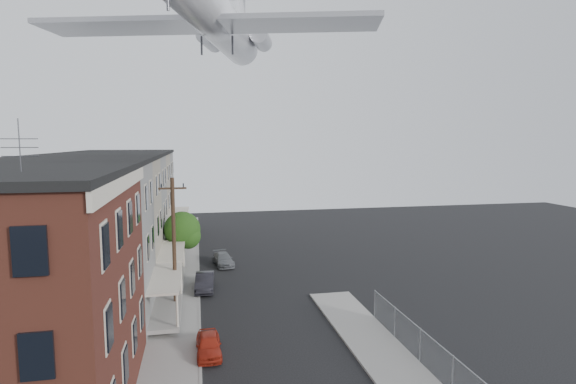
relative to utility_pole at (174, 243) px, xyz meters
name	(u,v)px	position (x,y,z in m)	size (l,w,h in m)	color
sidewalk_left	(180,282)	(0.10, 6.00, -4.61)	(3.00, 62.00, 0.12)	gray
curb_left	(199,281)	(1.55, 6.00, -4.60)	(0.15, 62.00, 0.14)	gray
row_house_a	(64,245)	(-6.36, -1.50, 0.45)	(11.98, 7.00, 10.30)	slate
row_house_b	(91,224)	(-6.36, 5.50, 0.45)	(11.98, 7.00, 10.30)	gray
row_house_c	(108,210)	(-6.36, 12.50, 0.45)	(11.98, 7.00, 10.30)	slate
row_house_d	(121,201)	(-6.36, 19.50, 0.45)	(11.98, 7.00, 10.30)	gray
row_house_e	(130,193)	(-6.36, 26.50, 0.45)	(11.98, 7.00, 10.30)	slate
chainlink_fence	(453,375)	(12.60, -13.00, -3.68)	(0.06, 18.06, 1.90)	gray
utility_pole	(174,243)	(0.00, 0.00, 0.00)	(1.80, 0.26, 9.00)	black
street_tree	(184,231)	(0.33, 9.92, -1.22)	(3.22, 3.20, 5.20)	black
car_near	(209,344)	(2.00, -6.83, -4.12)	(1.31, 3.26, 1.11)	#AB2716
car_mid	(205,282)	(2.00, 3.88, -4.03)	(1.37, 3.92, 1.29)	black
car_far	(223,259)	(3.80, 10.62, -4.12)	(1.54, 3.79, 1.10)	slate
airplane	(215,18)	(3.25, 6.01, 16.14)	(24.79, 28.36, 8.18)	white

